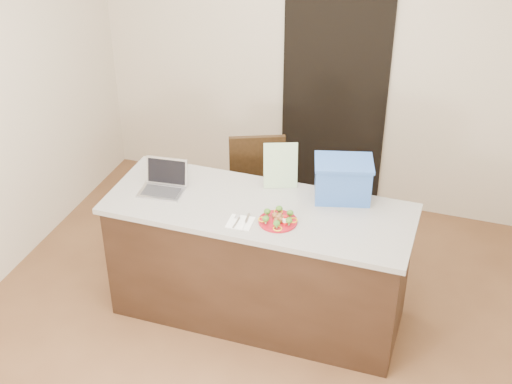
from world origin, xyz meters
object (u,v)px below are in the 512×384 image
(chair, at_px, (253,191))
(yogurt_bottle, at_px, (285,222))
(island, at_px, (258,262))
(blue_box, at_px, (343,179))
(laptop, at_px, (164,182))
(plate, at_px, (278,221))
(napkin, at_px, (240,222))

(chair, bearing_deg, yogurt_bottle, -82.54)
(yogurt_bottle, bearing_deg, island, 145.17)
(island, distance_m, blue_box, 0.83)
(island, bearing_deg, laptop, 179.61)
(plate, distance_m, napkin, 0.24)
(island, relative_size, plate, 8.22)
(yogurt_bottle, height_order, blue_box, blue_box)
(blue_box, relative_size, chair, 0.45)
(blue_box, bearing_deg, yogurt_bottle, -135.54)
(napkin, height_order, yogurt_bottle, yogurt_bottle)
(plate, relative_size, yogurt_bottle, 3.43)
(yogurt_bottle, height_order, laptop, laptop)
(island, height_order, plate, plate)
(blue_box, bearing_deg, laptop, 178.50)
(yogurt_bottle, bearing_deg, laptop, 169.77)
(island, distance_m, yogurt_bottle, 0.56)
(blue_box, height_order, chair, blue_box)
(napkin, xyz_separation_m, yogurt_bottle, (0.28, 0.06, 0.03))
(laptop, bearing_deg, napkin, -25.20)
(napkin, bearing_deg, island, 77.09)
(island, relative_size, blue_box, 4.65)
(plate, xyz_separation_m, blue_box, (0.32, 0.43, 0.13))
(yogurt_bottle, bearing_deg, napkin, -168.41)
(napkin, height_order, chair, chair)
(island, relative_size, chair, 2.10)
(plate, bearing_deg, napkin, -160.08)
(blue_box, bearing_deg, chair, 135.63)
(island, height_order, laptop, laptop)
(plate, distance_m, laptop, 0.87)
(yogurt_bottle, relative_size, blue_box, 0.16)
(blue_box, distance_m, chair, 1.03)
(chair, bearing_deg, laptop, -141.38)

